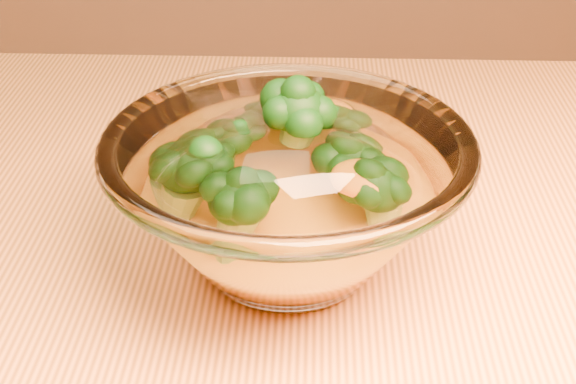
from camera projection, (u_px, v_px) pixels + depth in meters
The scene contains 3 objects.
glass_bowl at pixel (288, 199), 0.51m from camera, with size 0.23×0.23×0.10m.
cheese_sauce at pixel (288, 227), 0.52m from camera, with size 0.13×0.13×0.04m, color orange.
broccoli_heap at pixel (272, 164), 0.51m from camera, with size 0.15×0.14×0.09m.
Camera 1 is at (0.02, -0.39, 1.07)m, focal length 50.00 mm.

